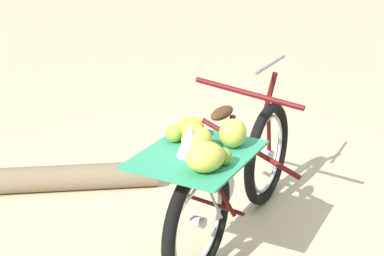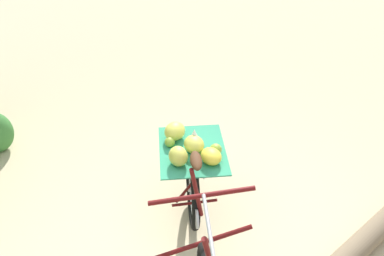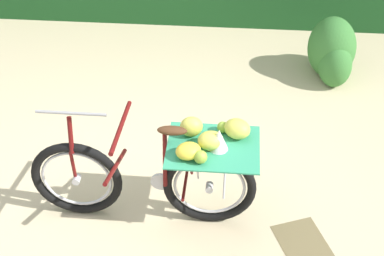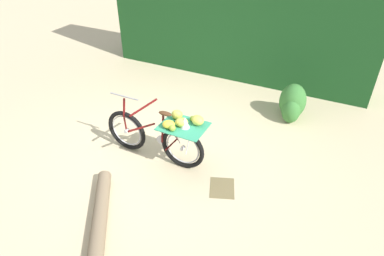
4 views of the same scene
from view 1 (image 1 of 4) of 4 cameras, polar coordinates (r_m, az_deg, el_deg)
ground_plane at (r=3.63m, az=8.65°, el=-11.56°), size 60.00×60.00×0.00m
bicycle at (r=3.35m, az=3.82°, el=-4.62°), size 0.99×1.76×1.03m
fallen_log at (r=4.33m, az=-15.37°, el=-5.05°), size 1.77×0.58×0.19m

